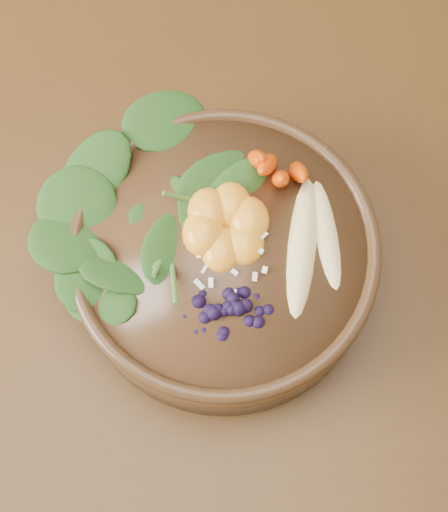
{
  "coord_description": "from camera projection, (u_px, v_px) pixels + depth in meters",
  "views": [
    {
      "loc": [
        0.25,
        -0.29,
        1.39
      ],
      "look_at": [
        0.25,
        -0.06,
        0.8
      ],
      "focal_mm": 50.0,
      "sensor_mm": 36.0,
      "label": 1
    }
  ],
  "objects": [
    {
      "name": "kale_heap",
      "position": [
        174.0,
        177.0,
        0.61
      ],
      "size": [
        0.18,
        0.16,
        0.04
      ],
      "primitive_type": null,
      "rotation": [
        0.0,
        0.0,
        0.01
      ],
      "color": "#224917",
      "rests_on": "stoneware_bowl"
    },
    {
      "name": "ground",
      "position": [
        96.0,
        371.0,
        1.4
      ],
      "size": [
        4.0,
        4.0,
        0.0
      ],
      "primitive_type": "plane",
      "color": "#381E0F",
      "rests_on": "ground"
    },
    {
      "name": "blueberry_pile",
      "position": [
        228.0,
        301.0,
        0.57
      ],
      "size": [
        0.13,
        0.09,
        0.04
      ],
      "primitive_type": null,
      "rotation": [
        0.0,
        0.0,
        0.01
      ],
      "color": "black",
      "rests_on": "stoneware_bowl"
    },
    {
      "name": "carrot_cluster",
      "position": [
        280.0,
        149.0,
        0.6
      ],
      "size": [
        0.06,
        0.06,
        0.07
      ],
      "primitive_type": null,
      "rotation": [
        0.0,
        0.0,
        0.01
      ],
      "color": "#EB3C00",
      "rests_on": "stoneware_bowl"
    },
    {
      "name": "banana_halves",
      "position": [
        316.0,
        234.0,
        0.6
      ],
      "size": [
        0.06,
        0.15,
        0.03
      ],
      "rotation": [
        0.0,
        0.0,
        0.01
      ],
      "color": "#E0CC84",
      "rests_on": "stoneware_bowl"
    },
    {
      "name": "coconut_flakes",
      "position": [
        226.0,
        264.0,
        0.6
      ],
      "size": [
        0.09,
        0.07,
        0.01
      ],
      "primitive_type": null,
      "rotation": [
        0.0,
        0.0,
        0.01
      ],
      "color": "white",
      "rests_on": "stoneware_bowl"
    },
    {
      "name": "stoneware_bowl",
      "position": [
        224.0,
        260.0,
        0.65
      ],
      "size": [
        0.27,
        0.27,
        0.07
      ],
      "primitive_type": "cylinder",
      "rotation": [
        0.0,
        0.0,
        0.01
      ],
      "color": "#402A18",
      "rests_on": "dining_table"
    },
    {
      "name": "mandarin_cluster",
      "position": [
        226.0,
        220.0,
        0.6
      ],
      "size": [
        0.08,
        0.09,
        0.03
      ],
      "primitive_type": null,
      "rotation": [
        0.0,
        0.0,
        0.01
      ],
      "color": "orange",
      "rests_on": "stoneware_bowl"
    }
  ]
}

